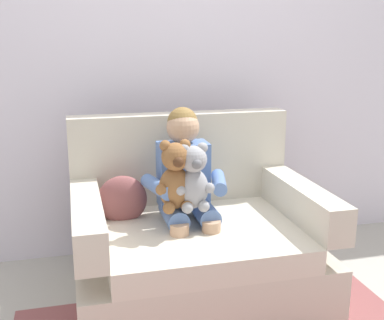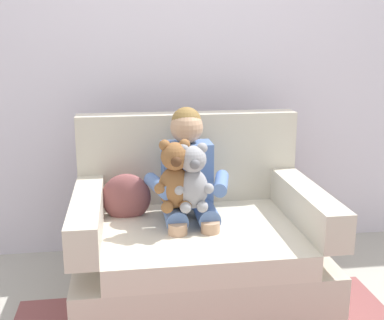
{
  "view_description": "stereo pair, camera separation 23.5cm",
  "coord_description": "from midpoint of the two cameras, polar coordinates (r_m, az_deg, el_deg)",
  "views": [
    {
      "loc": [
        -0.6,
        -2.26,
        1.35
      ],
      "look_at": [
        -0.04,
        -0.05,
        0.77
      ],
      "focal_mm": 45.58,
      "sensor_mm": 36.0,
      "label": 1
    },
    {
      "loc": [
        -0.37,
        -2.3,
        1.35
      ],
      "look_at": [
        -0.04,
        -0.05,
        0.77
      ],
      "focal_mm": 45.58,
      "sensor_mm": 36.0,
      "label": 2
    }
  ],
  "objects": [
    {
      "name": "plush_grey",
      "position": [
        2.35,
        -2.69,
        -2.26
      ],
      "size": [
        0.2,
        0.16,
        0.33
      ],
      "rotation": [
        0.0,
        0.0,
        0.17
      ],
      "color": "#9E9EA3",
      "rests_on": "armchair"
    },
    {
      "name": "back_wall",
      "position": [
        3.05,
        -5.24,
        13.4
      ],
      "size": [
        6.0,
        0.1,
        2.6
      ],
      "primitive_type": "cube",
      "color": "silver",
      "rests_on": "ground"
    },
    {
      "name": "armchair",
      "position": [
        2.6,
        -2.29,
        -9.65
      ],
      "size": [
        1.24,
        0.92,
        0.93
      ],
      "color": "beige",
      "rests_on": "ground"
    },
    {
      "name": "plush_brown",
      "position": [
        2.34,
        -4.81,
        -2.11
      ],
      "size": [
        0.21,
        0.17,
        0.35
      ],
      "rotation": [
        0.0,
        0.0,
        0.12
      ],
      "color": "brown",
      "rests_on": "armchair"
    },
    {
      "name": "throw_pillow",
      "position": [
        2.59,
        -10.75,
        -4.64
      ],
      "size": [
        0.26,
        0.12,
        0.26
      ],
      "primitive_type": "ellipsoid",
      "rotation": [
        0.0,
        0.0,
        -0.02
      ],
      "color": "#8C4C4C",
      "rests_on": "armchair"
    },
    {
      "name": "ground_plane",
      "position": [
        2.69,
        -2.01,
        -15.7
      ],
      "size": [
        8.0,
        8.0,
        0.0
      ],
      "primitive_type": "plane",
      "color": "#ADA89E"
    },
    {
      "name": "seated_child",
      "position": [
        2.5,
        -3.39,
        -2.43
      ],
      "size": [
        0.45,
        0.39,
        0.82
      ],
      "rotation": [
        0.0,
        0.0,
        0.05
      ],
      "color": "#597AB7",
      "rests_on": "armchair"
    }
  ]
}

